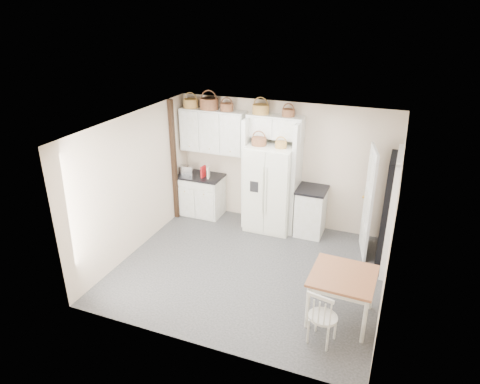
% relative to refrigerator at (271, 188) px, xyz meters
% --- Properties ---
extents(floor, '(4.50, 4.50, 0.00)m').
position_rel_refrigerator_xyz_m(floor, '(0.15, -1.63, -0.90)').
color(floor, '#29292A').
rests_on(floor, ground).
extents(ceiling, '(4.50, 4.50, 0.00)m').
position_rel_refrigerator_xyz_m(ceiling, '(0.15, -1.63, 1.70)').
color(ceiling, white).
rests_on(ceiling, wall_back).
extents(wall_back, '(4.50, 0.00, 4.50)m').
position_rel_refrigerator_xyz_m(wall_back, '(0.15, 0.37, 0.40)').
color(wall_back, beige).
rests_on(wall_back, floor).
extents(wall_left, '(0.00, 4.00, 4.00)m').
position_rel_refrigerator_xyz_m(wall_left, '(-2.10, -1.63, 0.40)').
color(wall_left, beige).
rests_on(wall_left, floor).
extents(wall_right, '(0.00, 4.00, 4.00)m').
position_rel_refrigerator_xyz_m(wall_right, '(2.40, -1.63, 0.40)').
color(wall_right, beige).
rests_on(wall_right, floor).
extents(refrigerator, '(0.93, 0.75, 1.80)m').
position_rel_refrigerator_xyz_m(refrigerator, '(0.00, 0.00, 0.00)').
color(refrigerator, white).
rests_on(refrigerator, floor).
extents(base_cab_left, '(0.95, 0.60, 0.88)m').
position_rel_refrigerator_xyz_m(base_cab_left, '(-1.62, 0.07, -0.46)').
color(base_cab_left, beige).
rests_on(base_cab_left, floor).
extents(base_cab_right, '(0.54, 0.65, 0.95)m').
position_rel_refrigerator_xyz_m(base_cab_right, '(0.85, 0.07, -0.43)').
color(base_cab_right, beige).
rests_on(base_cab_right, floor).
extents(dining_table, '(0.94, 0.94, 0.76)m').
position_rel_refrigerator_xyz_m(dining_table, '(1.85, -2.35, -0.52)').
color(dining_table, brown).
rests_on(dining_table, floor).
extents(windsor_chair, '(0.47, 0.45, 0.83)m').
position_rel_refrigerator_xyz_m(windsor_chair, '(1.70, -2.94, -0.49)').
color(windsor_chair, beige).
rests_on(windsor_chair, floor).
extents(counter_left, '(0.99, 0.64, 0.04)m').
position_rel_refrigerator_xyz_m(counter_left, '(-1.62, 0.07, -0.00)').
color(counter_left, black).
rests_on(counter_left, base_cab_left).
extents(counter_right, '(0.58, 0.69, 0.04)m').
position_rel_refrigerator_xyz_m(counter_right, '(0.85, 0.07, 0.07)').
color(counter_right, black).
rests_on(counter_right, base_cab_right).
extents(toaster, '(0.31, 0.22, 0.20)m').
position_rel_refrigerator_xyz_m(toaster, '(-1.93, 0.01, 0.12)').
color(toaster, silver).
rests_on(toaster, counter_left).
extents(cookbook_red, '(0.06, 0.17, 0.25)m').
position_rel_refrigerator_xyz_m(cookbook_red, '(-1.51, -0.01, 0.14)').
color(cookbook_red, red).
rests_on(cookbook_red, counter_left).
extents(cookbook_cream, '(0.07, 0.16, 0.24)m').
position_rel_refrigerator_xyz_m(cookbook_cream, '(-1.38, -0.01, 0.14)').
color(cookbook_cream, beige).
rests_on(cookbook_cream, counter_left).
extents(basket_upper_a, '(0.31, 0.31, 0.18)m').
position_rel_refrigerator_xyz_m(basket_upper_a, '(-1.84, 0.20, 1.54)').
color(basket_upper_a, olive).
rests_on(basket_upper_a, upper_cabinet).
extents(basket_upper_b, '(0.38, 0.38, 0.22)m').
position_rel_refrigerator_xyz_m(basket_upper_b, '(-1.42, 0.20, 1.56)').
color(basket_upper_b, brown).
rests_on(basket_upper_b, upper_cabinet).
extents(basket_upper_c, '(0.26, 0.26, 0.15)m').
position_rel_refrigerator_xyz_m(basket_upper_c, '(-1.03, 0.20, 1.52)').
color(basket_upper_c, brown).
rests_on(basket_upper_c, upper_cabinet).
extents(basket_bridge_a, '(0.33, 0.33, 0.19)m').
position_rel_refrigerator_xyz_m(basket_bridge_a, '(-0.31, 0.20, 1.54)').
color(basket_bridge_a, olive).
rests_on(basket_bridge_a, bridge_cabinet).
extents(basket_bridge_b, '(0.25, 0.25, 0.14)m').
position_rel_refrigerator_xyz_m(basket_bridge_b, '(0.25, 0.20, 1.52)').
color(basket_bridge_b, brown).
rests_on(basket_bridge_b, bridge_cabinet).
extents(basket_fridge_a, '(0.29, 0.29, 0.16)m').
position_rel_refrigerator_xyz_m(basket_fridge_a, '(-0.23, -0.10, 0.98)').
color(basket_fridge_a, brown).
rests_on(basket_fridge_a, refrigerator).
extents(basket_fridge_b, '(0.22, 0.22, 0.12)m').
position_rel_refrigerator_xyz_m(basket_fridge_b, '(0.21, -0.10, 0.96)').
color(basket_fridge_b, olive).
rests_on(basket_fridge_b, refrigerator).
extents(upper_cabinet, '(1.40, 0.34, 0.90)m').
position_rel_refrigerator_xyz_m(upper_cabinet, '(-1.35, 0.20, 1.00)').
color(upper_cabinet, beige).
rests_on(upper_cabinet, wall_back).
extents(bridge_cabinet, '(1.12, 0.34, 0.45)m').
position_rel_refrigerator_xyz_m(bridge_cabinet, '(-0.00, 0.20, 1.22)').
color(bridge_cabinet, beige).
rests_on(bridge_cabinet, wall_back).
extents(fridge_panel_left, '(0.08, 0.60, 2.30)m').
position_rel_refrigerator_xyz_m(fridge_panel_left, '(-0.51, 0.07, 0.25)').
color(fridge_panel_left, beige).
rests_on(fridge_panel_left, floor).
extents(fridge_panel_right, '(0.08, 0.60, 2.30)m').
position_rel_refrigerator_xyz_m(fridge_panel_right, '(0.51, 0.07, 0.25)').
color(fridge_panel_right, beige).
rests_on(fridge_panel_right, floor).
extents(trim_post, '(0.09, 0.09, 2.60)m').
position_rel_refrigerator_xyz_m(trim_post, '(-2.05, -0.28, 0.40)').
color(trim_post, black).
rests_on(trim_post, floor).
extents(doorway_void, '(0.18, 0.85, 2.05)m').
position_rel_refrigerator_xyz_m(doorway_void, '(2.31, -0.63, 0.12)').
color(doorway_void, black).
rests_on(doorway_void, floor).
extents(door_slab, '(0.21, 0.79, 2.05)m').
position_rel_refrigerator_xyz_m(door_slab, '(1.95, -0.30, 0.12)').
color(door_slab, white).
rests_on(door_slab, floor).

